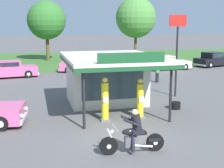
# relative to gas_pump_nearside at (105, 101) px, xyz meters

# --- Properties ---
(ground_plane) EXTENTS (300.00, 300.00, 0.00)m
(ground_plane) POSITION_rel_gas_pump_nearside_xyz_m (0.19, -1.90, -0.95)
(ground_plane) COLOR #5B5959
(grass_verge_strip) EXTENTS (120.00, 24.00, 0.01)m
(grass_verge_strip) POSITION_rel_gas_pump_nearside_xyz_m (0.19, 28.10, -0.95)
(grass_verge_strip) COLOR #3D6B2D
(grass_verge_strip) RESTS_ON ground
(service_station_kiosk) EXTENTS (4.91, 6.75, 3.30)m
(service_station_kiosk) POSITION_rel_gas_pump_nearside_xyz_m (0.86, 3.15, 0.70)
(service_station_kiosk) COLOR silver
(service_station_kiosk) RESTS_ON ground
(gas_pump_nearside) EXTENTS (0.44, 0.44, 2.08)m
(gas_pump_nearside) POSITION_rel_gas_pump_nearside_xyz_m (0.00, 0.00, 0.00)
(gas_pump_nearside) COLOR slate
(gas_pump_nearside) RESTS_ON ground
(gas_pump_offside) EXTENTS (0.44, 0.44, 1.95)m
(gas_pump_offside) POSITION_rel_gas_pump_nearside_xyz_m (1.73, -0.00, -0.06)
(gas_pump_offside) COLOR slate
(gas_pump_offside) RESTS_ON ground
(motorcycle_with_rider) EXTENTS (2.32, 0.70, 1.58)m
(motorcycle_with_rider) POSITION_rel_gas_pump_nearside_xyz_m (0.12, -3.89, -0.30)
(motorcycle_with_rider) COLOR black
(motorcycle_with_rider) RESTS_ON ground
(parked_car_back_row_centre) EXTENTS (5.53, 2.55, 1.46)m
(parked_car_back_row_centre) POSITION_rel_gas_pump_nearside_xyz_m (-5.47, 14.10, -0.29)
(parked_car_back_row_centre) COLOR #E55993
(parked_car_back_row_centre) RESTS_ON ground
(parked_car_back_row_centre_right) EXTENTS (5.74, 2.91, 1.51)m
(parked_car_back_row_centre_right) POSITION_rel_gas_pump_nearside_xyz_m (1.98, 15.85, -0.26)
(parked_car_back_row_centre_right) COLOR #E55993
(parked_car_back_row_centre_right) RESTS_ON ground
(parked_car_second_row_spare) EXTENTS (4.90, 2.12, 1.43)m
(parked_car_second_row_spare) POSITION_rel_gas_pump_nearside_xyz_m (9.99, 15.44, -0.30)
(parked_car_second_row_spare) COLOR beige
(parked_car_second_row_spare) RESTS_ON ground
(parked_car_back_row_far_left) EXTENTS (5.14, 3.12, 1.57)m
(parked_car_back_row_far_left) POSITION_rel_gas_pump_nearside_xyz_m (16.17, 16.58, -0.26)
(parked_car_back_row_far_left) COLOR black
(parked_car_back_row_far_left) RESTS_ON ground
(bystander_leaning_by_kiosk) EXTENTS (0.34, 0.34, 1.51)m
(bystander_leaning_by_kiosk) POSITION_rel_gas_pump_nearside_xyz_m (6.24, 8.79, -0.17)
(bystander_leaning_by_kiosk) COLOR black
(bystander_leaning_by_kiosk) RESTS_ON ground
(tree_oak_centre) EXTENTS (5.53, 5.53, 8.29)m
(tree_oak_centre) POSITION_rel_gas_pump_nearside_xyz_m (10.66, 27.43, 4.56)
(tree_oak_centre) COLOR brown
(tree_oak_centre) RESTS_ON ground
(tree_oak_far_right) EXTENTS (4.88, 4.88, 7.56)m
(tree_oak_far_right) POSITION_rel_gas_pump_nearside_xyz_m (-1.36, 27.07, 4.15)
(tree_oak_far_right) COLOR brown
(tree_oak_far_right) RESTS_ON ground
(roadside_pole_sign) EXTENTS (1.10, 0.12, 5.06)m
(roadside_pole_sign) POSITION_rel_gas_pump_nearside_xyz_m (5.48, 3.94, 2.48)
(roadside_pole_sign) COLOR black
(roadside_pole_sign) RESTS_ON ground
(spare_tire_stack) EXTENTS (0.60, 0.60, 0.36)m
(spare_tire_stack) POSITION_rel_gas_pump_nearside_xyz_m (4.12, 1.16, -0.77)
(spare_tire_stack) COLOR black
(spare_tire_stack) RESTS_ON ground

